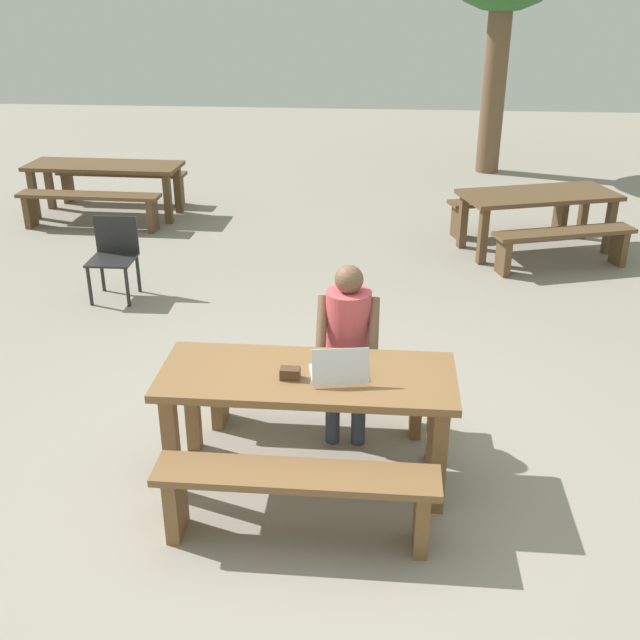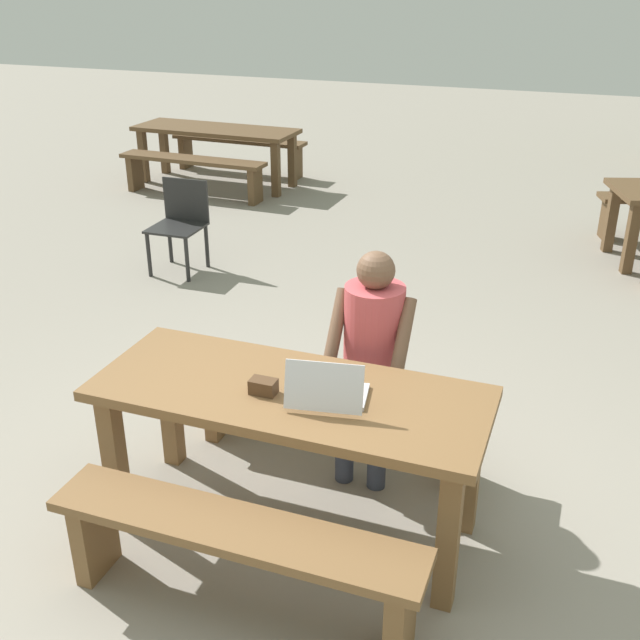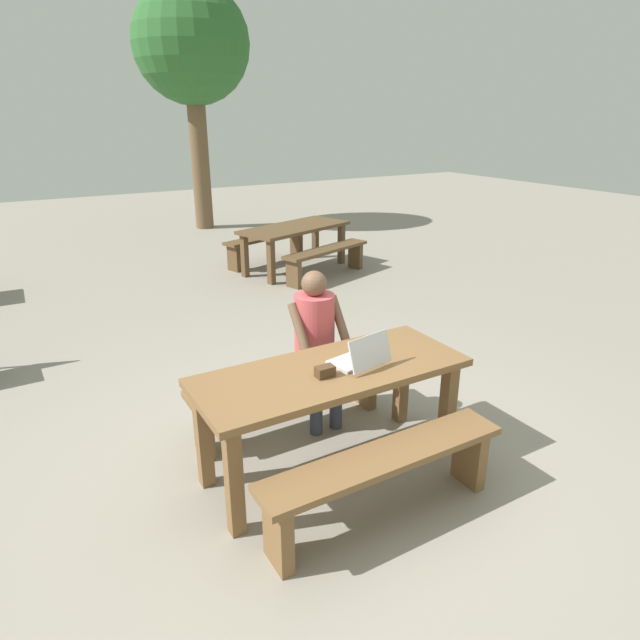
{
  "view_description": "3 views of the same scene",
  "coord_description": "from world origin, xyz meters",
  "px_view_note": "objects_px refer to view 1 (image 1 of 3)",
  "views": [
    {
      "loc": [
        0.44,
        -4.12,
        3.03
      ],
      "look_at": [
        0.06,
        0.25,
        1.02
      ],
      "focal_mm": 42.79,
      "sensor_mm": 36.0,
      "label": 1
    },
    {
      "loc": [
        1.18,
        -2.8,
        2.55
      ],
      "look_at": [
        0.06,
        0.25,
        1.02
      ],
      "focal_mm": 42.84,
      "sensor_mm": 36.0,
      "label": 2
    },
    {
      "loc": [
        -1.71,
        -2.77,
        2.36
      ],
      "look_at": [
        0.06,
        0.25,
        1.02
      ],
      "focal_mm": 30.61,
      "sensor_mm": 36.0,
      "label": 3
    }
  ],
  "objects_px": {
    "picnic_table_front": "(307,391)",
    "picnic_table_rear": "(104,172)",
    "person_seated": "(348,338)",
    "plastic_chair": "(114,255)",
    "picnic_table_mid": "(538,202)",
    "laptop": "(339,370)",
    "small_pouch": "(290,373)"
  },
  "relations": [
    {
      "from": "person_seated",
      "to": "picnic_table_mid",
      "type": "bearing_deg",
      "value": 64.29
    },
    {
      "from": "picnic_table_front",
      "to": "picnic_table_rear",
      "type": "relative_size",
      "value": 0.89
    },
    {
      "from": "person_seated",
      "to": "picnic_table_rear",
      "type": "relative_size",
      "value": 0.61
    },
    {
      "from": "plastic_chair",
      "to": "person_seated",
      "type": "bearing_deg",
      "value": -44.54
    },
    {
      "from": "person_seated",
      "to": "picnic_table_rear",
      "type": "height_order",
      "value": "person_seated"
    },
    {
      "from": "laptop",
      "to": "picnic_table_rear",
      "type": "distance_m",
      "value": 6.73
    },
    {
      "from": "picnic_table_front",
      "to": "laptop",
      "type": "height_order",
      "value": "laptop"
    },
    {
      "from": "small_pouch",
      "to": "plastic_chair",
      "type": "height_order",
      "value": "small_pouch"
    },
    {
      "from": "picnic_table_front",
      "to": "laptop",
      "type": "distance_m",
      "value": 0.27
    },
    {
      "from": "picnic_table_rear",
      "to": "picnic_table_mid",
      "type": "bearing_deg",
      "value": -8.3
    },
    {
      "from": "picnic_table_front",
      "to": "small_pouch",
      "type": "distance_m",
      "value": 0.2
    },
    {
      "from": "picnic_table_rear",
      "to": "person_seated",
      "type": "bearing_deg",
      "value": -53.8
    },
    {
      "from": "picnic_table_front",
      "to": "picnic_table_mid",
      "type": "distance_m",
      "value": 5.23
    },
    {
      "from": "laptop",
      "to": "small_pouch",
      "type": "xyz_separation_m",
      "value": [
        -0.3,
        -0.03,
        -0.02
      ]
    },
    {
      "from": "laptop",
      "to": "small_pouch",
      "type": "relative_size",
      "value": 3.21
    },
    {
      "from": "laptop",
      "to": "plastic_chair",
      "type": "height_order",
      "value": "laptop"
    },
    {
      "from": "small_pouch",
      "to": "picnic_table_mid",
      "type": "bearing_deg",
      "value": 64.27
    },
    {
      "from": "person_seated",
      "to": "picnic_table_mid",
      "type": "height_order",
      "value": "person_seated"
    },
    {
      "from": "person_seated",
      "to": "plastic_chair",
      "type": "relative_size",
      "value": 1.56
    },
    {
      "from": "picnic_table_mid",
      "to": "picnic_table_rear",
      "type": "height_order",
      "value": "picnic_table_rear"
    },
    {
      "from": "laptop",
      "to": "picnic_table_front",
      "type": "bearing_deg",
      "value": -23.41
    },
    {
      "from": "picnic_table_front",
      "to": "plastic_chair",
      "type": "xyz_separation_m",
      "value": [
        -2.26,
        2.92,
        -0.21
      ]
    },
    {
      "from": "plastic_chair",
      "to": "picnic_table_rear",
      "type": "xyz_separation_m",
      "value": [
        -1.06,
        2.77,
        0.16
      ]
    },
    {
      "from": "picnic_table_rear",
      "to": "laptop",
      "type": "bearing_deg",
      "value": -56.97
    },
    {
      "from": "picnic_table_front",
      "to": "person_seated",
      "type": "bearing_deg",
      "value": 69.16
    },
    {
      "from": "small_pouch",
      "to": "picnic_table_rear",
      "type": "bearing_deg",
      "value": 119.26
    },
    {
      "from": "person_seated",
      "to": "plastic_chair",
      "type": "xyz_separation_m",
      "value": [
        -2.48,
        2.34,
        -0.31
      ]
    },
    {
      "from": "small_pouch",
      "to": "picnic_table_front",
      "type": "bearing_deg",
      "value": 37.96
    },
    {
      "from": "laptop",
      "to": "picnic_table_rear",
      "type": "relative_size",
      "value": 0.19
    },
    {
      "from": "small_pouch",
      "to": "picnic_table_mid",
      "type": "xyz_separation_m",
      "value": [
        2.32,
        4.81,
        -0.21
      ]
    },
    {
      "from": "person_seated",
      "to": "picnic_table_mid",
      "type": "xyz_separation_m",
      "value": [
        2.0,
        4.16,
        -0.15
      ]
    },
    {
      "from": "laptop",
      "to": "plastic_chair",
      "type": "xyz_separation_m",
      "value": [
        -2.46,
        2.97,
        -0.39
      ]
    }
  ]
}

